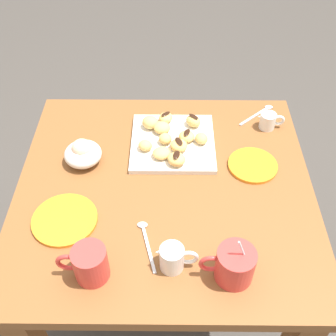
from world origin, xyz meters
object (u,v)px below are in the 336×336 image
saucer_orange_right (65,220)px  beignet_10 (150,122)px  dining_table (165,217)px  beignet_6 (161,153)px  beignet_0 (166,139)px  beignet_2 (201,138)px  beignet_8 (179,145)px  pastry_plate_square (173,143)px  ice_cream_bowl (83,153)px  chocolate_sauce_pitcher (268,120)px  beignet_7 (162,128)px  coffee_mug_red_left (234,264)px  beignet_1 (187,136)px  beignet_9 (166,118)px  beignet_3 (176,159)px  coffee_mug_red_right (89,263)px  cream_pitcher_white (173,257)px  beignet_5 (193,121)px  saucer_orange_left (253,165)px  beignet_4 (145,145)px

saucer_orange_right → beignet_10: size_ratio=3.27×
dining_table → beignet_6: beignet_6 is taller
beignet_0 → beignet_2: same height
beignet_8 → dining_table: bearing=73.1°
pastry_plate_square → beignet_2: (-0.09, 0.01, 0.02)m
ice_cream_bowl → beignet_8: ice_cream_bowl is taller
chocolate_sauce_pitcher → beignet_8: size_ratio=1.68×
beignet_2 → beignet_8: (0.07, 0.03, -0.00)m
ice_cream_bowl → saucer_orange_right: ice_cream_bowl is taller
beignet_7 → pastry_plate_square: bearing=128.5°
coffee_mug_red_left → saucer_orange_right: (0.44, -0.16, -0.05)m
beignet_1 → beignet_9: (0.07, -0.09, -0.00)m
ice_cream_bowl → beignet_2: 0.37m
beignet_1 → beignet_3: beignet_3 is taller
chocolate_sauce_pitcher → beignet_3: size_ratio=1.67×
beignet_7 → beignet_8: (-0.05, 0.08, -0.00)m
dining_table → beignet_10: size_ratio=15.89×
coffee_mug_red_right → beignet_1: size_ratio=2.46×
cream_pitcher_white → beignet_0: 0.44m
beignet_5 → cream_pitcher_white: bearing=82.6°
saucer_orange_left → saucer_orange_right: (0.54, 0.21, 0.00)m
beignet_9 → beignet_10: bearing=30.9°
dining_table → pastry_plate_square: pastry_plate_square is taller
coffee_mug_red_right → beignet_3: bearing=-119.6°
beignet_2 → beignet_0: bearing=1.2°
pastry_plate_square → beignet_7: size_ratio=4.90×
beignet_0 → saucer_orange_left: bearing=161.8°
beignet_1 → beignet_2: beignet_2 is taller
beignet_9 → coffee_mug_red_right: bearing=72.8°
chocolate_sauce_pitcher → beignet_4: size_ratio=2.08×
coffee_mug_red_right → saucer_orange_left: 0.58m
beignet_4 → beignet_3: bearing=147.5°
cream_pitcher_white → beignet_4: size_ratio=2.37×
ice_cream_bowl → chocolate_sauce_pitcher: size_ratio=1.23×
beignet_1 → beignet_2: size_ratio=1.14×
coffee_mug_red_right → beignet_2: size_ratio=2.80×
cream_pitcher_white → beignet_1: cream_pitcher_white is taller
beignet_4 → beignet_0: bearing=-153.8°
beignet_4 → beignet_8: 0.10m
beignet_9 → beignet_5: bearing=166.8°
beignet_4 → ice_cream_bowl: bearing=11.8°
beignet_5 → coffee_mug_red_right: bearing=64.0°
cream_pitcher_white → saucer_orange_right: size_ratio=0.59×
coffee_mug_red_right → beignet_9: 0.59m
beignet_7 → coffee_mug_red_right: bearing=72.4°
pastry_plate_square → ice_cream_bowl: ice_cream_bowl is taller
saucer_orange_right → beignet_8: size_ratio=3.24×
beignet_0 → beignet_8: size_ratio=0.75×
ice_cream_bowl → beignet_1: 0.33m
chocolate_sauce_pitcher → beignet_3: (0.31, 0.19, 0.00)m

